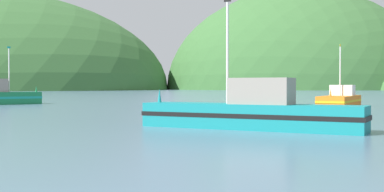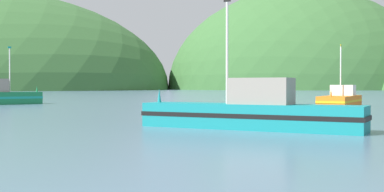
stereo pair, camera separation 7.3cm
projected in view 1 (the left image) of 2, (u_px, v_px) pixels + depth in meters
The scene contains 4 objects.
hill_far_right at pixel (297, 89), 247.85m from camera, with size 130.50×104.40×98.99m, color #386633.
fishing_boat_orange at pixel (340, 100), 46.95m from camera, with size 5.64×9.52×5.91m.
fishing_boat_teal at pixel (251, 112), 23.15m from camera, with size 10.65×5.61×6.21m.
fishing_boat_green at pixel (2, 96), 52.55m from camera, with size 6.75×6.81×6.19m.
Camera 1 is at (5.61, -2.90, 2.04)m, focal length 46.53 mm.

